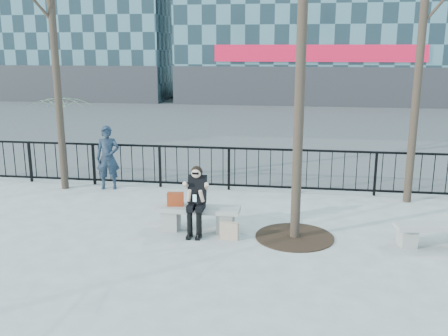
# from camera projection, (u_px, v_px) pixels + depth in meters

# --- Properties ---
(ground) EXTENTS (120.00, 120.00, 0.00)m
(ground) POSITION_uv_depth(u_px,v_px,m) (198.00, 230.00, 9.91)
(ground) COLOR gray
(ground) RESTS_ON ground
(street_surface) EXTENTS (60.00, 23.00, 0.01)m
(street_surface) POSITION_uv_depth(u_px,v_px,m) (258.00, 122.00, 24.33)
(street_surface) COLOR #474747
(street_surface) RESTS_ON ground
(railing) EXTENTS (14.00, 0.06, 1.10)m
(railing) POSITION_uv_depth(u_px,v_px,m) (221.00, 168.00, 12.66)
(railing) COLOR black
(railing) RESTS_ON ground
(tree_grate) EXTENTS (1.50, 1.50, 0.02)m
(tree_grate) POSITION_uv_depth(u_px,v_px,m) (295.00, 237.00, 9.54)
(tree_grate) COLOR black
(tree_grate) RESTS_ON ground
(bench_main) EXTENTS (1.65, 0.46, 0.49)m
(bench_main) POSITION_uv_depth(u_px,v_px,m) (198.00, 216.00, 9.84)
(bench_main) COLOR gray
(bench_main) RESTS_ON ground
(bench_second) EXTENTS (1.48, 0.41, 0.44)m
(bench_second) POSITION_uv_depth(u_px,v_px,m) (436.00, 233.00, 9.01)
(bench_second) COLOR gray
(bench_second) RESTS_ON ground
(seated_woman) EXTENTS (0.50, 0.64, 1.34)m
(seated_woman) POSITION_uv_depth(u_px,v_px,m) (196.00, 201.00, 9.60)
(seated_woman) COLOR black
(seated_woman) RESTS_ON ground
(handbag) EXTENTS (0.34, 0.20, 0.27)m
(handbag) POSITION_uv_depth(u_px,v_px,m) (175.00, 199.00, 9.84)
(handbag) COLOR #993012
(handbag) RESTS_ON bench_main
(shopping_bag) EXTENTS (0.35, 0.15, 0.33)m
(shopping_bag) POSITION_uv_depth(u_px,v_px,m) (229.00, 231.00, 9.42)
(shopping_bag) COLOR #CBAD8F
(shopping_bag) RESTS_ON ground
(standing_man) EXTENTS (0.66, 0.50, 1.63)m
(standing_man) POSITION_uv_depth(u_px,v_px,m) (108.00, 158.00, 12.66)
(standing_man) COLOR black
(standing_man) RESTS_ON ground
(vendor_umbrella) EXTENTS (2.27, 2.31, 1.94)m
(vendor_umbrella) POSITION_uv_depth(u_px,v_px,m) (62.00, 123.00, 17.47)
(vendor_umbrella) COLOR #EAF536
(vendor_umbrella) RESTS_ON ground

